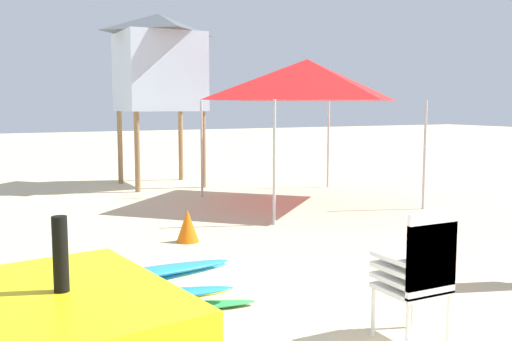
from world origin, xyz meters
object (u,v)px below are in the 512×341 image
surfboard_pile (124,293)px  popup_canopy (307,80)px  traffic_cone_far (188,226)px  lifeguard_tower (159,62)px  traffic_cone_near (431,258)px  stacked_plastic_chairs (420,266)px

surfboard_pile → popup_canopy: size_ratio=0.80×
traffic_cone_far → lifeguard_tower: bearing=76.1°
lifeguard_tower → traffic_cone_near: 9.03m
lifeguard_tower → surfboard_pile: bearing=-109.7°
stacked_plastic_chairs → traffic_cone_near: stacked_plastic_chairs is taller
stacked_plastic_chairs → lifeguard_tower: (0.97, 9.85, 2.26)m
surfboard_pile → lifeguard_tower: (2.91, 8.11, 2.71)m
popup_canopy → traffic_cone_near: popup_canopy is taller
lifeguard_tower → traffic_cone_near: lifeguard_tower is taller
traffic_cone_near → surfboard_pile: bearing=171.0°
stacked_plastic_chairs → traffic_cone_far: stacked_plastic_chairs is taller
surfboard_pile → traffic_cone_far: 2.84m
surfboard_pile → traffic_cone_far: traffic_cone_far is taller
surfboard_pile → traffic_cone_far: bearing=58.1°
surfboard_pile → lifeguard_tower: 9.03m
popup_canopy → traffic_cone_near: 5.61m
stacked_plastic_chairs → traffic_cone_near: 1.83m
popup_canopy → surfboard_pile: bearing=-136.6°
popup_canopy → traffic_cone_far: (-3.22, -2.05, -2.17)m
stacked_plastic_chairs → popup_canopy: popup_canopy is taller
stacked_plastic_chairs → lifeguard_tower: lifeguard_tower is taller
surfboard_pile → traffic_cone_near: bearing=-9.0°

